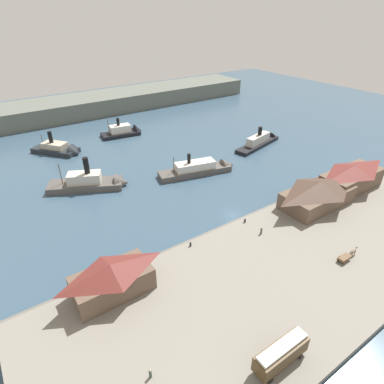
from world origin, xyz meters
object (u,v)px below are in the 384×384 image
object	(u,v)px
ferry_shed_customs_shed	(318,193)
ferry_outer_harbor	(61,150)
ferry_approaching_east	(94,182)
ferry_moored_west	(202,168)
pedestrian_walking_east	(150,374)
mooring_post_east	(245,221)
ferry_approaching_west	(262,141)
mooring_post_center_west	(190,244)
horse_cart	(348,255)
ferry_near_quay	(126,132)
ferry_shed_east_terminal	(352,177)
street_tram	(281,353)
ferry_shed_central_terminal	(112,278)
pedestrian_by_tram	(261,231)

from	to	relation	value
ferry_shed_customs_shed	ferry_outer_harbor	size ratio (longest dim) A/B	1.12
ferry_approaching_east	ferry_moored_west	world-z (taller)	ferry_approaching_east
pedestrian_walking_east	mooring_post_east	size ratio (longest dim) A/B	1.86
ferry_shed_customs_shed	ferry_outer_harbor	xyz separation A→B (m)	(-45.98, 75.97, -3.26)
ferry_shed_customs_shed	pedestrian_walking_east	xyz separation A→B (m)	(-57.86, -15.89, -2.67)
ferry_approaching_west	ferry_approaching_east	bearing A→B (deg)	177.26
mooring_post_center_west	ferry_moored_west	world-z (taller)	ferry_moored_west
mooring_post_center_west	horse_cart	bearing A→B (deg)	-41.54
mooring_post_center_west	ferry_near_quay	bearing A→B (deg)	76.15
ferry_shed_east_terminal	mooring_post_center_west	xyz separation A→B (m)	(-52.44, 4.43, -3.20)
ferry_shed_customs_shed	ferry_approaching_east	world-z (taller)	ferry_approaching_east
ferry_shed_east_terminal	mooring_post_center_west	size ratio (longest dim) A/B	22.20
ferry_outer_harbor	ferry_near_quay	bearing A→B (deg)	9.27
ferry_shed_east_terminal	mooring_post_center_west	world-z (taller)	ferry_shed_east_terminal
ferry_near_quay	ferry_moored_west	world-z (taller)	ferry_near_quay
ferry_approaching_east	ferry_moored_west	size ratio (longest dim) A/B	0.90
ferry_approaching_east	ferry_outer_harbor	bearing A→B (deg)	92.39
street_tram	pedestrian_walking_east	size ratio (longest dim) A/B	5.41
ferry_shed_customs_shed	ferry_shed_east_terminal	bearing A→B (deg)	0.80
ferry_shed_customs_shed	ferry_shed_east_terminal	distance (m)	15.35
street_tram	ferry_shed_customs_shed	bearing A→B (deg)	30.99
ferry_approaching_west	ferry_shed_central_terminal	bearing A→B (deg)	-153.08
street_tram	horse_cart	xyz separation A→B (m)	(28.76, 7.60, -1.49)
street_tram	ferry_approaching_east	bearing A→B (deg)	92.84
ferry_shed_central_terminal	pedestrian_by_tram	xyz separation A→B (m)	(34.83, -2.80, -2.54)
mooring_post_east	ferry_shed_central_terminal	bearing A→B (deg)	-175.58
ferry_near_quay	ferry_shed_east_terminal	bearing A→B (deg)	-67.19
horse_cart	mooring_post_center_west	world-z (taller)	horse_cart
ferry_shed_east_terminal	ferry_moored_west	distance (m)	43.93
ferry_outer_harbor	pedestrian_walking_east	bearing A→B (deg)	-97.37
ferry_approaching_east	ferry_near_quay	distance (m)	44.89
ferry_shed_central_terminal	ferry_shed_east_terminal	distance (m)	71.36
ferry_approaching_west	ferry_near_quay	size ratio (longest dim) A/B	1.48
horse_cart	ferry_moored_west	world-z (taller)	ferry_moored_west
ferry_outer_harbor	ferry_moored_west	distance (m)	53.67
pedestrian_walking_east	mooring_post_center_west	bearing A→B (deg)	44.68
pedestrian_by_tram	ferry_outer_harbor	bearing A→B (deg)	107.88
pedestrian_walking_east	ferry_approaching_west	world-z (taller)	ferry_approaching_west
ferry_outer_harbor	ferry_near_quay	xyz separation A→B (m)	(27.58, 4.50, 0.03)
ferry_shed_central_terminal	horse_cart	bearing A→B (deg)	-23.60
pedestrian_by_tram	pedestrian_walking_east	bearing A→B (deg)	-157.85
mooring_post_center_west	ferry_shed_east_terminal	bearing A→B (deg)	-4.82
ferry_near_quay	mooring_post_center_west	bearing A→B (deg)	-103.85
horse_cart	mooring_post_center_west	distance (m)	32.90
mooring_post_east	ferry_outer_harbor	xyz separation A→B (m)	(-24.83, 71.42, -0.27)
pedestrian_walking_east	pedestrian_by_tram	bearing A→B (deg)	22.15
pedestrian_by_tram	ferry_outer_harbor	size ratio (longest dim) A/B	0.10
pedestrian_walking_east	ferry_approaching_east	size ratio (longest dim) A/B	0.07
ferry_outer_harbor	ferry_approaching_west	world-z (taller)	ferry_outer_harbor
ferry_outer_harbor	ferry_shed_customs_shed	bearing A→B (deg)	-58.81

